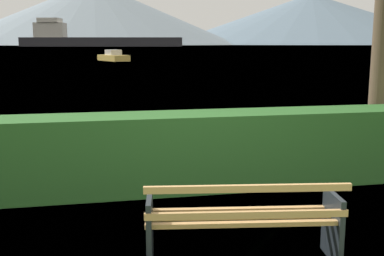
# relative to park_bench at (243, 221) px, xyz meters

# --- Properties ---
(water_surface) EXTENTS (620.00, 620.00, 0.00)m
(water_surface) POSITION_rel_park_bench_xyz_m (0.01, 309.43, -0.43)
(water_surface) COLOR #6B8EA3
(water_surface) RESTS_ON ground_plane
(park_bench) EXTENTS (1.94, 0.83, 0.87)m
(park_bench) POSITION_rel_park_bench_xyz_m (0.00, 0.00, 0.00)
(park_bench) COLOR tan
(park_bench) RESTS_ON ground_plane
(hedge_row) EXTENTS (13.61, 0.81, 1.11)m
(hedge_row) POSITION_rel_park_bench_xyz_m (0.01, 2.49, 0.13)
(hedge_row) COLOR #285B23
(hedge_row) RESTS_ON ground_plane
(cargo_ship_large) EXTENTS (92.14, 29.73, 15.91)m
(cargo_ship_large) POSITION_rel_park_bench_xyz_m (-4.06, 276.73, 4.02)
(cargo_ship_large) COLOR #232328
(cargo_ship_large) RESTS_ON water_surface
(fishing_boat_near) EXTENTS (3.72, 5.73, 1.32)m
(fishing_boat_near) POSITION_rel_park_bench_xyz_m (0.80, 53.21, 0.04)
(fishing_boat_near) COLOR gold
(fishing_boat_near) RESTS_ON water_surface
(distant_hills) EXTENTS (846.58, 386.00, 85.02)m
(distant_hills) POSITION_rel_park_bench_xyz_m (20.66, 550.86, 35.63)
(distant_hills) COLOR slate
(distant_hills) RESTS_ON ground_plane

